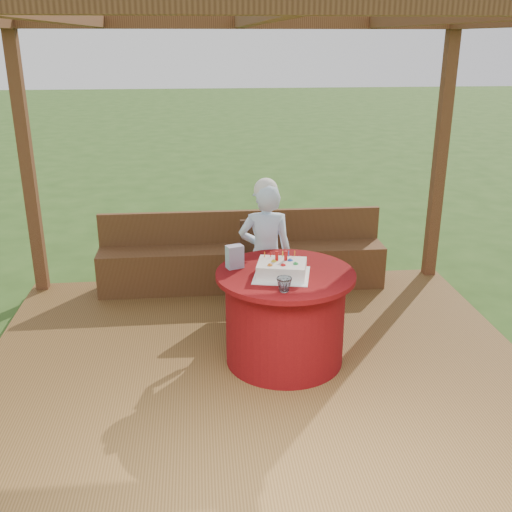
% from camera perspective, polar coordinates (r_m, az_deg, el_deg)
% --- Properties ---
extents(ground, '(60.00, 60.00, 0.00)m').
position_cam_1_polar(ground, '(5.00, 0.29, -11.82)').
color(ground, '#2A4C19').
rests_on(ground, ground).
extents(deck, '(4.50, 4.00, 0.12)m').
position_cam_1_polar(deck, '(4.97, 0.29, -11.24)').
color(deck, brown).
rests_on(deck, ground).
extents(pergola, '(4.50, 4.00, 2.72)m').
position_cam_1_polar(pergola, '(4.25, 0.35, 16.90)').
color(pergola, brown).
rests_on(pergola, deck).
extents(bench, '(3.00, 0.42, 0.80)m').
position_cam_1_polar(bench, '(6.37, -1.31, -0.68)').
color(bench, brown).
rests_on(bench, deck).
extents(table, '(1.11, 1.11, 0.78)m').
position_cam_1_polar(table, '(4.89, 2.76, -5.75)').
color(table, maroon).
rests_on(table, deck).
extents(chair, '(0.43, 0.43, 0.86)m').
position_cam_1_polar(chair, '(5.82, 0.56, -0.52)').
color(chair, '#382012').
rests_on(chair, deck).
extents(elderly_woman, '(0.50, 0.35, 1.38)m').
position_cam_1_polar(elderly_woman, '(5.42, 0.91, 0.36)').
color(elderly_woman, '#ABD4FF').
rests_on(elderly_woman, deck).
extents(birthday_cake, '(0.51, 0.51, 0.19)m').
position_cam_1_polar(birthday_cake, '(4.64, 2.47, -1.22)').
color(birthday_cake, white).
rests_on(birthday_cake, table).
extents(gift_bag, '(0.15, 0.12, 0.19)m').
position_cam_1_polar(gift_bag, '(4.79, -2.04, -0.07)').
color(gift_bag, '#C07CA7').
rests_on(gift_bag, table).
extents(drinking_glass, '(0.15, 0.15, 0.11)m').
position_cam_1_polar(drinking_glass, '(4.36, 2.69, -2.74)').
color(drinking_glass, white).
rests_on(drinking_glass, table).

